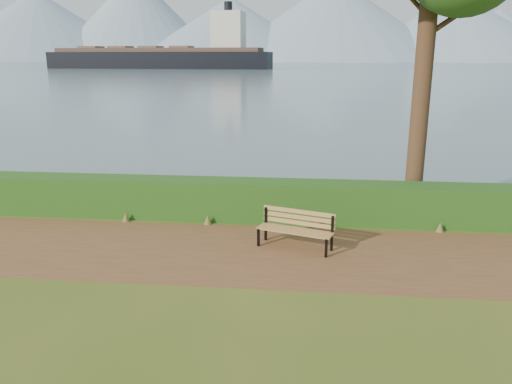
# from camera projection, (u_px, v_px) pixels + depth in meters

# --- Properties ---
(ground) EXTENTS (140.00, 140.00, 0.00)m
(ground) POSITION_uv_depth(u_px,v_px,m) (241.00, 258.00, 10.33)
(ground) COLOR #3B5117
(ground) RESTS_ON ground
(path) EXTENTS (40.00, 3.40, 0.01)m
(path) POSITION_uv_depth(u_px,v_px,m) (243.00, 252.00, 10.62)
(path) COLOR brown
(path) RESTS_ON ground
(hedge) EXTENTS (32.00, 0.85, 1.00)m
(hedge) POSITION_uv_depth(u_px,v_px,m) (254.00, 200.00, 12.69)
(hedge) COLOR #194714
(hedge) RESTS_ON ground
(water) EXTENTS (700.00, 510.00, 0.00)m
(water) POSITION_uv_depth(u_px,v_px,m) (307.00, 64.00, 259.81)
(water) COLOR #425B6B
(water) RESTS_ON ground
(mountains) EXTENTS (585.00, 190.00, 70.00)m
(mountains) POSITION_uv_depth(u_px,v_px,m) (297.00, 25.00, 393.56)
(mountains) COLOR #788EA0
(mountains) RESTS_ON ground
(bench) EXTENTS (1.71, 0.98, 0.83)m
(bench) POSITION_uv_depth(u_px,v_px,m) (296.00, 227.00, 10.79)
(bench) COLOR black
(bench) RESTS_ON ground
(cargo_ship) EXTENTS (74.89, 17.77, 22.52)m
(cargo_ship) POSITION_uv_depth(u_px,v_px,m) (166.00, 58.00, 163.34)
(cargo_ship) COLOR black
(cargo_ship) RESTS_ON ground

